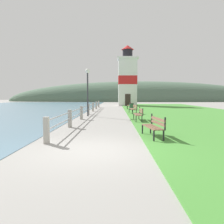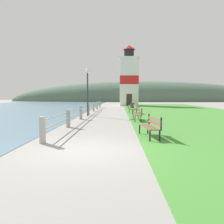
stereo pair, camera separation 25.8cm
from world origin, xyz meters
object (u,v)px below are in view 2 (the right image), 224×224
Objects in this scene: park_bench_midway at (138,113)px; lighthouse at (129,79)px; lamp_post at (88,84)px; trash_bin at (132,107)px; park_bench_by_lighthouse at (130,105)px; park_bench_near at (151,125)px; park_bench_far at (134,108)px.

park_bench_midway is 0.19× the size of lighthouse.
lamp_post is (-4.32, -19.06, -1.74)m from lighthouse.
lighthouse is at bearing 89.33° from trash_bin.
trash_bin is (0.09, -2.18, -0.11)m from park_bench_by_lighthouse.
lamp_post is at bearing -42.53° from park_bench_midway.
park_bench_near is 0.90× the size of park_bench_midway.
lamp_post reaches higher than trash_bin.
lighthouse is at bearing -98.69° from park_bench_near.
park_bench_far is at bearing 30.32° from lamp_post.
park_bench_midway reaches higher than trash_bin.
park_bench_by_lighthouse is at bearing -91.35° from lighthouse.
park_bench_far is at bearing -90.96° from park_bench_midway.
lighthouse reaches higher than trash_bin.
park_bench_far is at bearing -98.45° from park_bench_near.
park_bench_near reaches higher than trash_bin.
lighthouse is at bearing -90.85° from park_bench_midway.
park_bench_near is at bearing 90.17° from park_bench_midway.
trash_bin is at bearing 60.18° from lamp_post.
trash_bin is at bearing -98.79° from park_bench_near.
lighthouse is at bearing 77.22° from lamp_post.
park_bench_midway is 0.96× the size of park_bench_far.
park_bench_by_lighthouse is 2.09× the size of trash_bin.
trash_bin is at bearing 93.74° from park_bench_by_lighthouse.
park_bench_by_lighthouse is at bearing 92.29° from trash_bin.
park_bench_midway is at bearing -91.40° from trash_bin.
trash_bin is (0.27, 16.79, -0.11)m from park_bench_near.
park_bench_by_lighthouse is at bearing 66.63° from lamp_post.
park_bench_by_lighthouse reaches higher than trash_bin.
trash_bin is at bearing -91.23° from park_bench_midway.
park_bench_by_lighthouse is 10.56m from lamp_post.
park_bench_near is 0.99× the size of park_bench_by_lighthouse.
park_bench_midway is at bearing -91.02° from lighthouse.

